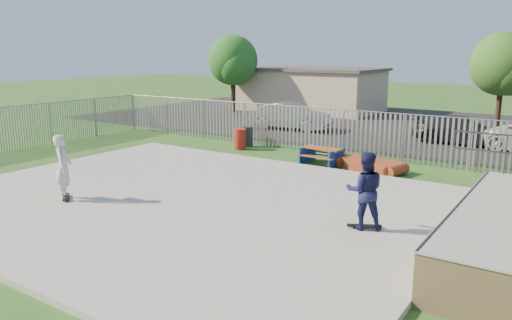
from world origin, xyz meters
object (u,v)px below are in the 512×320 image
Objects in this scene: funbox at (371,165)px; trash_bin_red at (240,139)px; car_dark at (462,130)px; picnic_table at (322,156)px; trash_bin_grey at (247,137)px; tree_mid at (503,64)px; skater_white at (63,167)px; car_silver at (291,116)px; tree_left at (233,60)px; skater_navy at (365,191)px.

trash_bin_red reaches higher than funbox.
car_dark is (8.18, 7.08, 0.21)m from trash_bin_red.
picnic_table is 4.84m from trash_bin_grey.
trash_bin_grey is at bearing -126.02° from tree_mid.
skater_white is at bearing -110.15° from picnic_table.
car_silver reaches higher than picnic_table.
tree_mid is at bearing -7.20° from car_dark.
car_silver is (-5.49, 7.01, 0.44)m from picnic_table.
funbox is 7.89m from car_dark.
skater_white is at bearing -110.32° from funbox.
car_dark is 0.83× the size of tree_mid.
car_silver is at bearing 98.63° from trash_bin_grey.
trash_bin_grey is 0.21× the size of car_dark.
skater_white reaches higher than trash_bin_red.
tree_mid is at bearing -63.20° from car_silver.
tree_left reaches higher than skater_white.
tree_left is at bearing -174.31° from tree_mid.
funbox is 2.46× the size of trash_bin_red.
trash_bin_grey is at bearing 99.15° from trash_bin_red.
car_dark is 14.24m from skater_navy.
tree_left reaches higher than trash_bin_red.
trash_bin_grey is at bearing -69.13° from skater_navy.
car_silver is 1.01× the size of car_dark.
tree_left is 2.88× the size of skater_navy.
funbox is 1.21× the size of skater_navy.
tree_left is (-8.62, 10.61, 3.27)m from trash_bin_grey.
tree_left is (-7.77, 4.99, 2.97)m from car_silver.
trash_bin_grey is at bearing 166.86° from picnic_table.
trash_bin_red is at bearing 130.32° from car_dark.
car_dark is at bearing 91.72° from funbox.
skater_white reaches higher than funbox.
picnic_table is 8.92m from car_silver.
car_silver is 16.69m from skater_navy.
trash_bin_red is 16.14m from tree_mid.
tree_mid is at bearing 75.97° from picnic_table.
picnic_table is at bearing 154.18° from car_dark.
tree_left is at bearing 127.63° from trash_bin_red.
trash_bin_red is 0.21× the size of car_silver.
skater_white is (-8.31, -22.78, -2.60)m from tree_mid.
tree_left is at bearing -74.38° from skater_navy.
tree_left is at bearing 75.33° from car_dark.
tree_mid is 2.85× the size of skater_white.
picnic_table is 0.31× the size of tree_mid.
trash_bin_grey is (-4.64, 1.39, 0.14)m from picnic_table.
tree_mid is at bearing -65.67° from skater_white.
tree_left is at bearing -21.77° from skater_white.
skater_navy is at bearing -46.33° from tree_left.
car_dark reaches higher than trash_bin_grey.
car_dark reaches higher than funbox.
picnic_table is 18.21m from tree_left.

